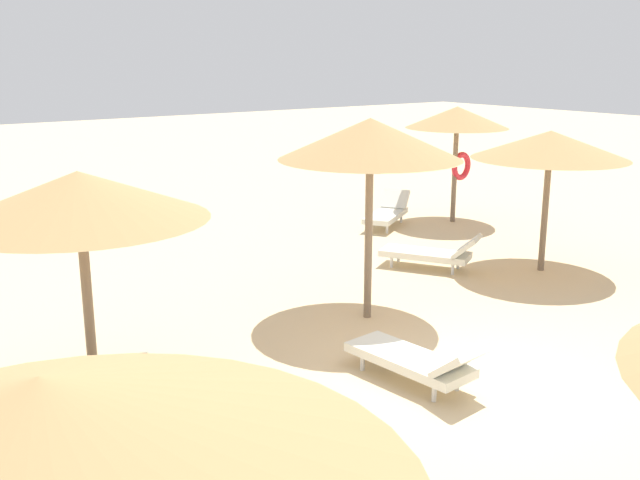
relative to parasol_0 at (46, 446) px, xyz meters
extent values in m
plane|color=beige|center=(5.90, 3.45, -2.63)|extent=(80.00, 80.00, 0.00)
cone|color=tan|center=(0.00, 0.00, 0.01)|extent=(2.92, 2.92, 0.53)
cylinder|color=#75604C|center=(1.93, 5.56, -1.48)|extent=(0.12, 0.12, 2.31)
cone|color=tan|center=(1.93, 5.56, -0.15)|extent=(2.92, 2.92, 0.56)
cylinder|color=#75604C|center=(10.73, 5.89, -1.51)|extent=(0.12, 0.12, 2.25)
cone|color=tan|center=(10.73, 5.89, -0.23)|extent=(2.87, 2.87, 0.52)
cylinder|color=#75604C|center=(6.39, 5.85, -1.34)|extent=(0.12, 0.12, 2.60)
cone|color=tan|center=(6.39, 5.85, 0.17)|extent=(2.77, 2.77, 0.62)
cylinder|color=#75604C|center=(12.41, 9.84, -1.43)|extent=(0.12, 0.12, 2.40)
cone|color=tan|center=(12.41, 9.84, -0.08)|extent=(2.47, 2.47, 0.51)
torus|color=red|center=(12.63, 9.84, -1.27)|extent=(0.71, 0.24, 0.70)
cube|color=silver|center=(1.64, 4.04, -2.35)|extent=(1.26, 1.81, 0.12)
cube|color=silver|center=(1.96, 4.77, -2.09)|extent=(0.75, 0.64, 0.47)
cylinder|color=silver|center=(1.67, 4.68, -2.52)|extent=(0.06, 0.06, 0.22)
cylinder|color=silver|center=(2.08, 4.50, -2.52)|extent=(0.06, 0.06, 0.22)
cube|color=silver|center=(9.02, 7.29, -2.35)|extent=(1.41, 1.79, 0.12)
cube|color=silver|center=(9.42, 6.60, -2.11)|extent=(0.79, 0.73, 0.42)
cylinder|color=silver|center=(9.51, 6.88, -2.52)|extent=(0.06, 0.06, 0.22)
cylinder|color=silver|center=(9.13, 6.66, -2.52)|extent=(0.06, 0.06, 0.22)
cylinder|color=silver|center=(8.90, 7.92, -2.52)|extent=(0.06, 0.06, 0.22)
cylinder|color=silver|center=(8.52, 7.69, -2.52)|extent=(0.06, 0.06, 0.22)
cube|color=silver|center=(5.34, 3.76, -2.35)|extent=(0.82, 1.76, 0.12)
cube|color=silver|center=(5.43, 2.96, -2.12)|extent=(0.69, 0.55, 0.41)
cylinder|color=silver|center=(5.63, 3.19, -2.52)|extent=(0.06, 0.06, 0.22)
cylinder|color=silver|center=(5.19, 3.14, -2.52)|extent=(0.06, 0.06, 0.22)
cylinder|color=silver|center=(5.50, 4.38, -2.52)|extent=(0.06, 0.06, 0.22)
cylinder|color=silver|center=(5.06, 4.33, -2.52)|extent=(0.06, 0.06, 0.22)
cube|color=silver|center=(10.68, 10.37, -2.35)|extent=(1.78, 1.45, 0.12)
cube|color=silver|center=(11.36, 10.80, -2.10)|extent=(0.72, 0.78, 0.44)
cylinder|color=silver|center=(11.07, 10.88, -2.52)|extent=(0.06, 0.06, 0.22)
cylinder|color=silver|center=(11.30, 10.50, -2.52)|extent=(0.06, 0.06, 0.22)
cylinder|color=silver|center=(10.05, 10.24, -2.52)|extent=(0.06, 0.06, 0.22)
cylinder|color=silver|center=(10.29, 9.86, -2.52)|extent=(0.06, 0.06, 0.22)
camera|label=1|loc=(-0.60, -2.53, 1.39)|focal=41.08mm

